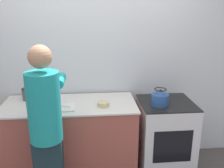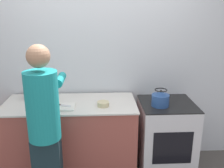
{
  "view_description": "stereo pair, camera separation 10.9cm",
  "coord_description": "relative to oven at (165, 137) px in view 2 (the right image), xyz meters",
  "views": [
    {
      "loc": [
        -0.11,
        -2.35,
        1.96
      ],
      "look_at": [
        0.13,
        0.23,
        1.16
      ],
      "focal_mm": 40.0,
      "sensor_mm": 36.0,
      "label": 1
    },
    {
      "loc": [
        -0.0,
        -2.36,
        1.96
      ],
      "look_at": [
        0.13,
        0.23,
        1.16
      ],
      "focal_mm": 40.0,
      "sensor_mm": 36.0,
      "label": 2
    }
  ],
  "objects": [
    {
      "name": "wall_back",
      "position": [
        -0.78,
        0.41,
        0.85
      ],
      "size": [
        8.0,
        0.05,
        2.6
      ],
      "color": "silver",
      "rests_on": "ground_plane"
    },
    {
      "name": "counter",
      "position": [
        -1.13,
        0.02,
        0.01
      ],
      "size": [
        1.52,
        0.67,
        0.91
      ],
      "color": "#9E4C42",
      "rests_on": "ground_plane"
    },
    {
      "name": "oven",
      "position": [
        0.0,
        0.0,
        0.0
      ],
      "size": [
        0.62,
        0.61,
        0.89
      ],
      "color": "silver",
      "rests_on": "ground_plane"
    },
    {
      "name": "person",
      "position": [
        -1.31,
        -0.52,
        0.47
      ],
      "size": [
        0.34,
        0.58,
        1.66
      ],
      "color": "#172A31",
      "rests_on": "ground_plane"
    },
    {
      "name": "cutting_board",
      "position": [
        -1.25,
        -0.12,
        0.47
      ],
      "size": [
        0.38,
        0.22,
        0.02
      ],
      "color": "silver",
      "rests_on": "counter"
    },
    {
      "name": "knife",
      "position": [
        -1.2,
        -0.1,
        0.48
      ],
      "size": [
        0.19,
        0.1,
        0.01
      ],
      "rotation": [
        0.0,
        0.0,
        -0.38
      ],
      "color": "silver",
      "rests_on": "cutting_board"
    },
    {
      "name": "kettle",
      "position": [
        -0.11,
        -0.08,
        0.53
      ],
      "size": [
        0.2,
        0.2,
        0.19
      ],
      "color": "#284C8C",
      "rests_on": "oven"
    },
    {
      "name": "bowl_prep",
      "position": [
        -0.75,
        -0.1,
        0.49
      ],
      "size": [
        0.13,
        0.13,
        0.05
      ],
      "color": "#C6B789",
      "rests_on": "counter"
    },
    {
      "name": "canister_jar",
      "position": [
        -1.62,
        0.19,
        0.53
      ],
      "size": [
        0.15,
        0.15,
        0.14
      ],
      "color": "#4C4C51",
      "rests_on": "counter"
    }
  ]
}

